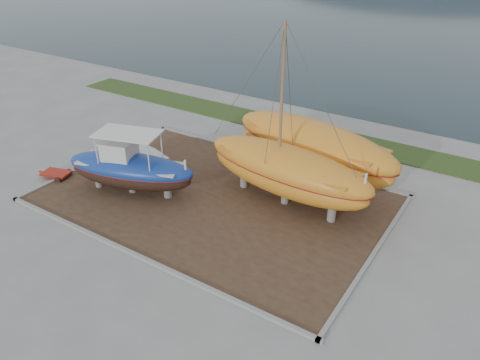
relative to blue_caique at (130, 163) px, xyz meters
The scene contains 10 objects.
ground 5.14m from the blue_caique, 26.04° to the right, with size 140.00×140.00×0.00m, color gray.
dirt_patch 5.05m from the blue_caique, 23.74° to the left, with size 18.00×12.00×0.06m, color #422D1E.
curb_frame 5.03m from the blue_caique, 23.74° to the left, with size 18.60×12.60×0.15m, color gray, non-canonical shape.
grass_strip 14.19m from the blue_caique, 72.17° to the left, with size 44.00×3.00×0.08m, color #284219.
sea 68.06m from the blue_caique, 86.37° to the left, with size 260.00×100.00×0.04m, color #182D31, non-canonical shape.
blue_caique is the anchor object (origin of this frame).
white_dinghy 3.16m from the blue_caique, 116.48° to the left, with size 4.13×1.55×1.24m, color silver, non-canonical shape.
orange_sailboat 9.10m from the blue_caique, 25.05° to the left, with size 9.86×2.91×9.53m, color orange, non-canonical shape.
orange_bare_hull 10.31m from the blue_caique, 40.32° to the left, with size 10.77×3.23×3.53m, color orange, non-canonical shape.
red_trailer 5.53m from the blue_caique, 166.50° to the right, with size 2.44×1.22×0.35m, color #A42112, non-canonical shape.
Camera 1 is at (13.32, -13.84, 13.41)m, focal length 35.00 mm.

